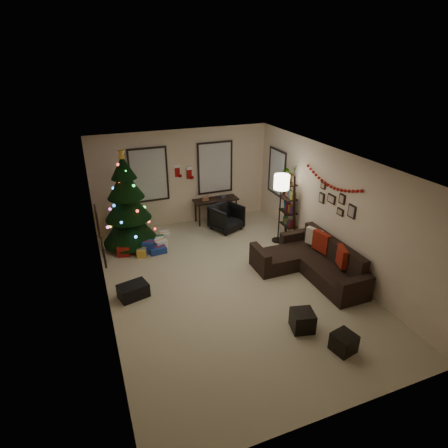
{
  "coord_description": "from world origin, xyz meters",
  "views": [
    {
      "loc": [
        -2.61,
        -6.29,
        4.56
      ],
      "look_at": [
        0.1,
        0.6,
        1.15
      ],
      "focal_mm": 30.05,
      "sensor_mm": 36.0,
      "label": 1
    }
  ],
  "objects": [
    {
      "name": "stocking_left",
      "position": [
        -0.14,
        3.51,
        1.57
      ],
      "size": [
        0.2,
        0.05,
        0.36
      ],
      "color": "#990F0C",
      "rests_on": "wall_back"
    },
    {
      "name": "presents",
      "position": [
        -1.36,
        2.22,
        0.12
      ],
      "size": [
        1.5,
        1.01,
        0.3
      ],
      "rotation": [
        0.0,
        0.0,
        -0.07
      ],
      "color": "#14591E",
      "rests_on": "floor"
    },
    {
      "name": "art_map",
      "position": [
        -2.48,
        0.84,
        1.54
      ],
      "size": [
        0.04,
        0.6,
        0.5
      ],
      "color": "black",
      "rests_on": "wall_left"
    },
    {
      "name": "garland",
      "position": [
        2.45,
        0.13,
        1.98
      ],
      "size": [
        0.08,
        1.9,
        0.3
      ],
      "primitive_type": null,
      "color": "#A5140C",
      "rests_on": "wall_right"
    },
    {
      "name": "floor",
      "position": [
        0.0,
        0.0,
        0.0
      ],
      "size": [
        7.0,
        7.0,
        0.0
      ],
      "primitive_type": "plane",
      "color": "tan",
      "rests_on": "ground"
    },
    {
      "name": "pillow_red_a",
      "position": [
        2.21,
        -0.8,
        0.64
      ],
      "size": [
        0.24,
        0.43,
        0.42
      ],
      "primitive_type": "cube",
      "rotation": [
        0.0,
        0.0,
        -0.34
      ],
      "color": "maroon",
      "rests_on": "sofa"
    },
    {
      "name": "potted_plant",
      "position": [
        2.3,
        1.65,
        1.82
      ],
      "size": [
        0.53,
        0.48,
        0.51
      ],
      "primitive_type": "imported",
      "rotation": [
        0.0,
        0.0,
        0.2
      ],
      "color": "#4C4C4C",
      "rests_on": "bookshelf"
    },
    {
      "name": "ottoman_far",
      "position": [
        1.01,
        -2.53,
        0.17
      ],
      "size": [
        0.41,
        0.41,
        0.33
      ],
      "primitive_type": "cube",
      "rotation": [
        0.0,
        0.0,
        0.2
      ],
      "color": "black",
      "rests_on": "floor"
    },
    {
      "name": "floor_lamp",
      "position": [
        1.95,
        1.41,
        1.52
      ],
      "size": [
        0.38,
        0.38,
        1.82
      ],
      "rotation": [
        0.0,
        0.0,
        -0.06
      ],
      "color": "black",
      "rests_on": "floor"
    },
    {
      "name": "desk",
      "position": [
        0.88,
        3.22,
        0.61
      ],
      "size": [
        1.29,
        0.46,
        0.69
      ],
      "color": "black",
      "rests_on": "floor"
    },
    {
      "name": "pillow_red_b",
      "position": [
        2.21,
        -0.08,
        0.64
      ],
      "size": [
        0.2,
        0.47,
        0.46
      ],
      "primitive_type": "cube",
      "rotation": [
        0.0,
        0.0,
        0.18
      ],
      "color": "maroon",
      "rests_on": "sofa"
    },
    {
      "name": "christmas_tree",
      "position": [
        -1.69,
        2.58,
        1.06
      ],
      "size": [
        1.38,
        1.38,
        2.57
      ],
      "rotation": [
        0.0,
        0.0,
        -0.39
      ],
      "color": "black",
      "rests_on": "floor"
    },
    {
      "name": "wall_left",
      "position": [
        -2.5,
        0.0,
        1.35
      ],
      "size": [
        0.0,
        7.0,
        7.0
      ],
      "primitive_type": "plane",
      "rotation": [
        1.57,
        0.0,
        1.57
      ],
      "color": "beige",
      "rests_on": "floor"
    },
    {
      "name": "ottoman_near",
      "position": [
        0.66,
        -1.81,
        0.18
      ],
      "size": [
        0.47,
        0.47,
        0.37
      ],
      "primitive_type": "cube",
      "rotation": [
        0.0,
        0.0,
        -0.24
      ],
      "color": "black",
      "rests_on": "floor"
    },
    {
      "name": "storage_bin",
      "position": [
        -2.01,
        0.29,
        0.14
      ],
      "size": [
        0.65,
        0.51,
        0.29
      ],
      "primitive_type": "cube",
      "rotation": [
        0.0,
        0.0,
        0.25
      ],
      "color": "black",
      "rests_on": "floor"
    },
    {
      "name": "desk_chair",
      "position": [
        0.95,
        2.57,
        0.36
      ],
      "size": [
        0.9,
        0.87,
        0.72
      ],
      "primitive_type": "imported",
      "rotation": [
        0.0,
        0.0,
        0.4
      ],
      "color": "black",
      "rests_on": "floor"
    },
    {
      "name": "stocking_right",
      "position": [
        0.19,
        3.46,
        1.49
      ],
      "size": [
        0.2,
        0.05,
        0.36
      ],
      "color": "#990F0C",
      "rests_on": "wall_back"
    },
    {
      "name": "bookshelf",
      "position": [
        2.3,
        1.55,
        0.86
      ],
      "size": [
        0.3,
        0.52,
        1.77
      ],
      "color": "black",
      "rests_on": "floor"
    },
    {
      "name": "window_back_right",
      "position": [
        0.95,
        3.47,
        1.55
      ],
      "size": [
        1.05,
        0.06,
        1.5
      ],
      "color": "#728CB2",
      "rests_on": "wall_back"
    },
    {
      "name": "wall_back",
      "position": [
        0.0,
        3.5,
        1.35
      ],
      "size": [
        5.0,
        0.0,
        5.0
      ],
      "primitive_type": "plane",
      "rotation": [
        1.57,
        0.0,
        0.0
      ],
      "color": "beige",
      "rests_on": "floor"
    },
    {
      "name": "wall_front",
      "position": [
        0.0,
        -3.5,
        1.35
      ],
      "size": [
        5.0,
        0.0,
        5.0
      ],
      "primitive_type": "plane",
      "rotation": [
        -1.57,
        0.0,
        0.0
      ],
      "color": "beige",
      "rests_on": "floor"
    },
    {
      "name": "window_back_left",
      "position": [
        -0.95,
        3.47,
        1.55
      ],
      "size": [
        1.05,
        0.06,
        1.5
      ],
      "color": "#728CB2",
      "rests_on": "wall_back"
    },
    {
      "name": "pillow_cream",
      "position": [
        2.21,
        0.21,
        0.63
      ],
      "size": [
        0.25,
        0.42,
        0.41
      ],
      "primitive_type": "cube",
      "rotation": [
        0.0,
        0.0,
        0.34
      ],
      "color": "beige",
      "rests_on": "sofa"
    },
    {
      "name": "window_right_wall",
      "position": [
        2.47,
        2.55,
        1.5
      ],
      "size": [
        0.06,
        0.9,
        1.3
      ],
      "color": "#728CB2",
      "rests_on": "wall_right"
    },
    {
      "name": "ceiling",
      "position": [
        0.0,
        0.0,
        2.7
      ],
      "size": [
        7.0,
        7.0,
        0.0
      ],
      "primitive_type": "plane",
      "rotation": [
        3.14,
        0.0,
        0.0
      ],
      "color": "white",
      "rests_on": "floor"
    },
    {
      "name": "art_abstract",
      "position": [
        -2.48,
        -0.51,
        1.54
      ],
      "size": [
        0.04,
        0.45,
        0.35
      ],
      "color": "black",
      "rests_on": "wall_left"
    },
    {
      "name": "sofa",
      "position": [
        1.87,
        -0.25,
        0.26
      ],
      "size": [
        1.67,
        2.45,
        0.82
      ],
      "color": "black",
      "rests_on": "floor"
    },
    {
      "name": "gallery",
      "position": [
        2.48,
        -0.07,
        1.57
      ],
      "size": [
        0.03,
        1.25,
        0.54
      ],
      "color": "black",
      "rests_on": "wall_right"
    },
    {
      "name": "wall_right",
      "position": [
        2.5,
        0.0,
        1.35
      ],
      "size": [
        0.0,
        7.0,
        7.0
      ],
      "primitive_type": "plane",
      "rotation": [
        1.57,
        0.0,
        -1.57
      ],
      "color": "beige",
      "rests_on": "floor"
    }
  ]
}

